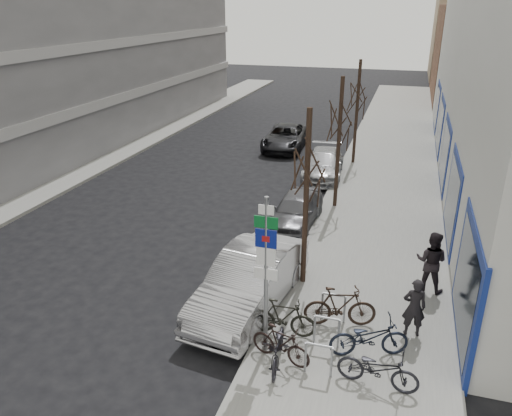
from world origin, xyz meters
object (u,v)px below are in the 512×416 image
Objects in this scene: bike_rack at (327,328)px; bike_mid_curb at (369,334)px; parked_car_mid at (296,210)px; parked_car_back at (323,164)px; lane_car at (286,137)px; highway_sign_pole at (266,267)px; bike_near_right at (281,344)px; bike_far_inner at (340,306)px; bike_near_left at (279,345)px; parked_car_front at (250,281)px; bike_mid_inner at (283,317)px; bike_far_curb at (378,366)px; pedestrian_far at (431,261)px; tree_near at (308,158)px; meter_back at (339,161)px; tree_mid at (341,112)px; tree_far at (359,88)px; meter_front at (285,264)px; meter_mid at (319,200)px.

bike_mid_curb is at bearing -3.58° from bike_rack.
parked_car_back reaches higher than parked_car_mid.
highway_sign_pole is at bearing -80.42° from lane_car.
highway_sign_pole is at bearing 74.51° from bike_near_right.
parked_car_back is at bearing -2.71° from bike_far_inner.
bike_near_left is 2.72m from parked_car_front.
bike_mid_inner is 18.43m from lane_car.
lane_car reaches higher than bike_rack.
bike_far_curb is at bearing 176.07° from bike_mid_curb.
bike_near_right is at bearing 133.76° from bike_far_inner.
pedestrian_far reaches higher than bike_near_right.
parked_car_front is (-3.44, 1.35, 0.10)m from bike_mid_curb.
parked_car_back is (-2.40, 13.42, 0.00)m from bike_rack.
bike_far_inner is at bearing -54.62° from tree_near.
meter_back is 0.67× the size of pedestrian_far.
bike_near_right is at bearing -88.56° from tree_mid.
bike_near_right is at bearing -89.12° from tree_far.
meter_front is 1.00× the size of meter_back.
tree_near reaches higher than parked_car_front.
tree_near and tree_far have the same top height.
highway_sign_pole is 1.86× the size of bike_rack.
bike_far_inner is 1.02× the size of pedestrian_far.
tree_near is 3.03× the size of bike_far_curb.
meter_mid is at bearing -32.36° from pedestrian_far.
meter_mid is at bearing -0.86° from bike_mid_curb.
parked_car_front is (-0.75, -6.61, -0.08)m from meter_mid.
tree_near reaches higher than bike_mid_curb.
tree_far is 3.18× the size of bike_near_left.
bike_far_curb is 20.29m from lane_car.
bike_near_left is (0.69, -8.92, -0.24)m from meter_mid.
pedestrian_far reaches higher than bike_near_left.
tree_near is 4.33× the size of meter_back.
bike_far_inner is (1.84, -1.46, -0.18)m from meter_front.
parked_car_mid is (-2.59, 6.28, -0.07)m from bike_far_inner.
bike_far_inner is 0.38× the size of parked_car_front.
tree_far is at bearing -9.13° from bike_far_inner.
tree_far is at bearing 84.07° from bike_near_left.
bike_mid_curb reaches higher than bike_near_right.
bike_far_inner is 0.42× the size of parked_car_back.
parked_car_front is (-1.20, -1.61, -3.27)m from tree_near.
meter_back is at bearing 92.45° from tree_near.
bike_near_left is at bearing 67.31° from pedestrian_far.
bike_far_inner is 0.39× the size of lane_car.
meter_front is at bearing -90.64° from parked_car_back.
tree_far is 3.19× the size of bike_mid_inner.
bike_mid_inner is at bearing 27.13° from bike_near_right.
bike_rack is 1.31× the size of bike_mid_inner.
lane_car is (-5.46, 18.02, 0.03)m from bike_rack.
parked_car_front reaches higher than meter_back.
meter_back is 12.14m from parked_car_front.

